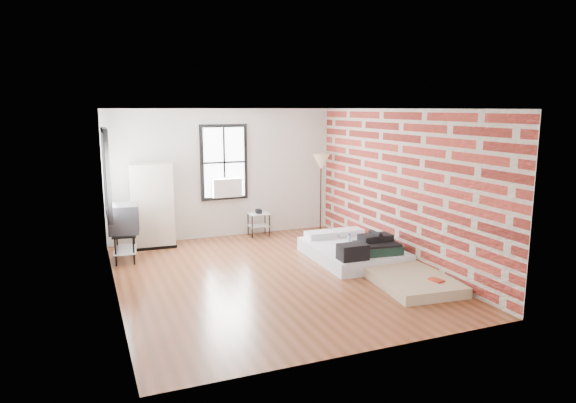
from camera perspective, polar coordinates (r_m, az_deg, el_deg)
name	(u,v)px	position (r m, az deg, el deg)	size (l,w,h in m)	color
ground	(272,276)	(8.81, -1.81, -8.26)	(6.00, 6.00, 0.00)	#5B2F17
room_shell	(277,171)	(8.84, -1.28, 3.36)	(5.02, 6.02, 2.80)	silver
mattress_main	(353,251)	(9.74, 7.22, -5.44)	(1.49, 2.00, 0.63)	white
mattress_bare	(397,269)	(8.91, 12.01, -7.36)	(1.30, 2.21, 0.46)	#BEAC89
wardrobe	(152,206)	(10.75, -14.84, -0.50)	(0.88, 0.53, 1.71)	black
side_table	(259,218)	(11.41, -3.28, -1.86)	(0.46, 0.37, 0.60)	black
floor_lamp	(321,165)	(11.64, 3.69, 4.02)	(0.38, 0.38, 1.78)	black
tv_stand	(124,220)	(9.95, -17.76, -2.02)	(0.60, 0.80, 1.07)	black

